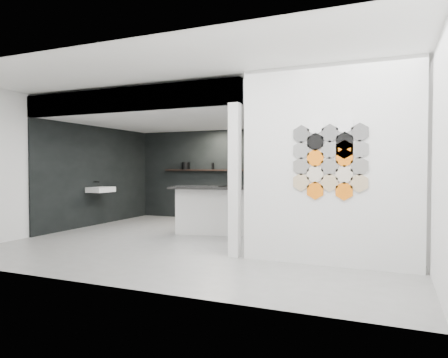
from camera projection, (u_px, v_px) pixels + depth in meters
floor at (213, 242)px, 7.38m from camera, size 7.00×6.00×0.01m
partition_panel at (329, 165)px, 5.55m from camera, size 2.45×0.15×2.80m
bay_clad_back at (214, 175)px, 10.58m from camera, size 4.40×0.04×2.35m
bay_clad_left at (99, 176)px, 9.60m from camera, size 0.04×4.00×2.35m
bulkhead at (177, 114)px, 8.72m from camera, size 4.40×4.00×0.40m
corner_column at (235, 180)px, 6.10m from camera, size 0.16×0.16×2.35m
fascia_beam at (123, 100)px, 6.95m from camera, size 4.40×0.16×0.40m
wall_basin at (101, 190)px, 9.34m from camera, size 0.40×0.60×0.12m
display_shelf at (216, 170)px, 10.44m from camera, size 3.00×0.15×0.04m
kitchen_island at (217, 209)px, 8.27m from camera, size 1.99×1.23×1.49m
stockpot at (186, 166)px, 10.79m from camera, size 0.27×0.27×0.19m
kettle at (250, 166)px, 10.07m from camera, size 0.22×0.22×0.15m
glass_bowl at (266, 167)px, 9.92m from camera, size 0.17×0.17×0.11m
glass_vase at (266, 167)px, 9.92m from camera, size 0.11×0.11×0.14m
bottle_dark at (213, 166)px, 10.47m from camera, size 0.07×0.07×0.17m
utensil_cup at (185, 167)px, 10.79m from camera, size 0.12×0.12×0.11m
hex_tile_cluster at (330, 158)px, 5.46m from camera, size 1.04×0.02×1.16m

